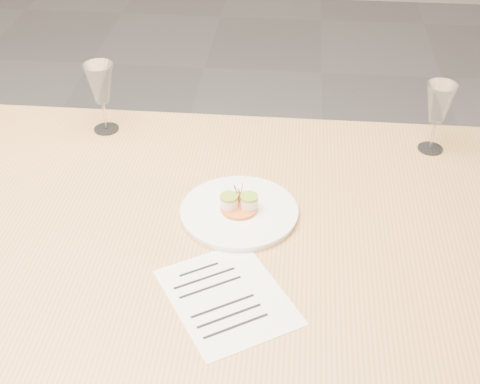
# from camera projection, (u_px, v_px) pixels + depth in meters

# --- Properties ---
(dining_table) EXTENTS (2.40, 1.00, 0.75)m
(dining_table) POSITION_uv_depth(u_px,v_px,m) (57.00, 242.00, 1.54)
(dining_table) COLOR tan
(dining_table) RESTS_ON ground
(dinner_plate) EXTENTS (0.27, 0.27, 0.07)m
(dinner_plate) POSITION_uv_depth(u_px,v_px,m) (239.00, 211.00, 1.50)
(dinner_plate) COLOR white
(dinner_plate) RESTS_ON dining_table
(recipe_sheet) EXTENTS (0.32, 0.34, 0.00)m
(recipe_sheet) POSITION_uv_depth(u_px,v_px,m) (227.00, 297.00, 1.30)
(recipe_sheet) COLOR white
(recipe_sheet) RESTS_ON dining_table
(wine_glass_1) EXTENTS (0.08, 0.08, 0.19)m
(wine_glass_1) POSITION_uv_depth(u_px,v_px,m) (100.00, 85.00, 1.73)
(wine_glass_1) COLOR white
(wine_glass_1) RESTS_ON dining_table
(wine_glass_2) EXTENTS (0.07, 0.07, 0.19)m
(wine_glass_2) POSITION_uv_depth(u_px,v_px,m) (439.00, 105.00, 1.65)
(wine_glass_2) COLOR white
(wine_glass_2) RESTS_ON dining_table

